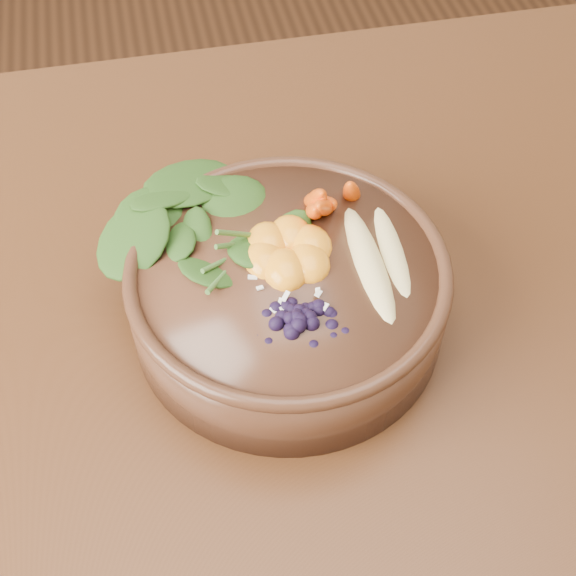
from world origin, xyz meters
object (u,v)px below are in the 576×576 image
dining_table (482,363)px  mandarin_cluster (288,240)px  blueberry_pile (300,307)px  stoneware_bowl (288,295)px  banana_halves (382,246)px  kale_heap (231,206)px  carrot_cluster (335,170)px

dining_table → mandarin_cluster: mandarin_cluster is taller
dining_table → blueberry_pile: 0.27m
stoneware_bowl → mandarin_cluster: size_ratio=3.15×
stoneware_bowl → mandarin_cluster: (0.00, 0.02, 0.05)m
banana_halves → blueberry_pile: (-0.08, -0.05, 0.01)m
mandarin_cluster → dining_table: bearing=-11.6°
kale_heap → mandarin_cluster: 0.06m
kale_heap → blueberry_pile: size_ratio=1.42×
blueberry_pile → kale_heap: bearing=106.3°
stoneware_bowl → kale_heap: 0.09m
carrot_cluster → mandarin_cluster: 0.08m
carrot_cluster → banana_halves: size_ratio=0.50×
carrot_cluster → banana_halves: bearing=-66.9°
stoneware_bowl → carrot_cluster: size_ratio=3.62×
stoneware_bowl → blueberry_pile: blueberry_pile is taller
dining_table → carrot_cluster: (-0.14, 0.09, 0.20)m
banana_halves → blueberry_pile: 0.10m
carrot_cluster → dining_table: bearing=-27.6°
dining_table → kale_heap: size_ratio=9.07×
carrot_cluster → blueberry_pile: carrot_cluster is taller
kale_heap → mandarin_cluster: size_ratio=2.07×
banana_halves → dining_table: bearing=-3.7°
dining_table → carrot_cluster: carrot_cluster is taller
carrot_cluster → mandarin_cluster: carrot_cluster is taller
stoneware_bowl → mandarin_cluster: 0.05m
banana_halves → stoneware_bowl: bearing=-177.3°
dining_table → kale_heap: kale_heap is taller
dining_table → mandarin_cluster: bearing=168.4°
stoneware_bowl → kale_heap: (-0.04, 0.06, 0.06)m
dining_table → blueberry_pile: blueberry_pile is taller
dining_table → kale_heap: 0.31m
mandarin_cluster → blueberry_pile: 0.07m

